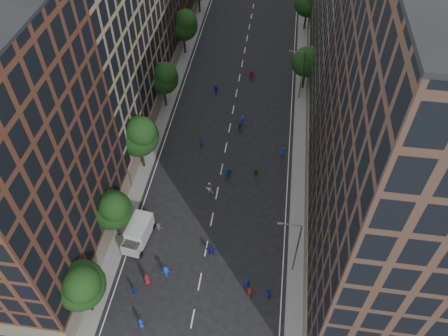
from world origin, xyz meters
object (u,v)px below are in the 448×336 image
at_px(streetlamp_near, 295,246).
at_px(streetlamp_far, 301,73).
at_px(skater_1, 247,283).
at_px(skater_2, 267,293).
at_px(skater_0, 141,324).
at_px(cargo_van, 138,233).

xyz_separation_m(streetlamp_near, streetlamp_far, (0.00, 33.00, 0.00)).
distance_m(streetlamp_far, skater_1, 36.53).
bearing_deg(streetlamp_far, streetlamp_near, -90.00).
xyz_separation_m(skater_1, skater_2, (2.43, -0.88, -0.12)).
distance_m(streetlamp_near, skater_0, 18.62).
height_order(streetlamp_far, skater_2, streetlamp_far).
height_order(streetlamp_near, streetlamp_far, same).
relative_size(skater_0, skater_2, 0.92).
relative_size(streetlamp_far, skater_2, 5.41).
relative_size(streetlamp_far, skater_0, 5.85).
distance_m(cargo_van, skater_0, 11.26).
bearing_deg(skater_1, streetlamp_far, -120.29).
height_order(streetlamp_far, skater_1, streetlamp_far).
distance_m(streetlamp_near, cargo_van, 19.26).
distance_m(streetlamp_near, skater_2, 6.30).
bearing_deg(cargo_van, skater_1, -10.92).
distance_m(skater_0, skater_2, 14.14).
bearing_deg(streetlamp_near, skater_0, -149.69).
relative_size(skater_0, skater_1, 0.81).
bearing_deg(skater_2, skater_0, 30.69).
height_order(cargo_van, skater_0, cargo_van).
height_order(cargo_van, skater_2, cargo_van).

